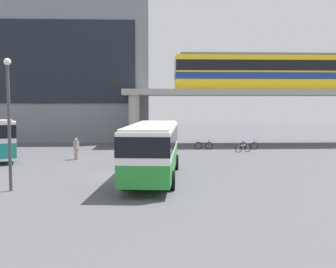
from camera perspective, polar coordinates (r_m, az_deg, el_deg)
ground_plane at (r=35.38m, az=-5.01°, el=-2.96°), size 120.00×120.00×0.00m
station_building at (r=54.56m, az=-18.50°, el=8.02°), size 29.40×12.08×16.48m
elevated_platform at (r=45.88m, az=14.32°, el=4.94°), size 32.11×6.49×5.89m
train at (r=46.59m, az=16.64°, el=8.29°), size 24.93×2.96×3.84m
bus_main at (r=24.01m, az=-2.09°, el=-1.55°), size 3.59×11.23×3.22m
bicycle_black at (r=40.02m, az=4.96°, el=-1.61°), size 1.79×0.19×1.04m
bicycle_silver at (r=38.18m, az=10.37°, el=-1.94°), size 1.65×0.80×1.04m
bicycle_blue at (r=40.43m, az=11.14°, el=-1.61°), size 1.79×0.19×1.04m
pedestrian_waiting_near_stop at (r=33.24m, az=-12.61°, el=-2.10°), size 0.48×0.44×1.71m
lamp_post at (r=21.98m, az=-21.21°, el=2.63°), size 0.36×0.36×6.65m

